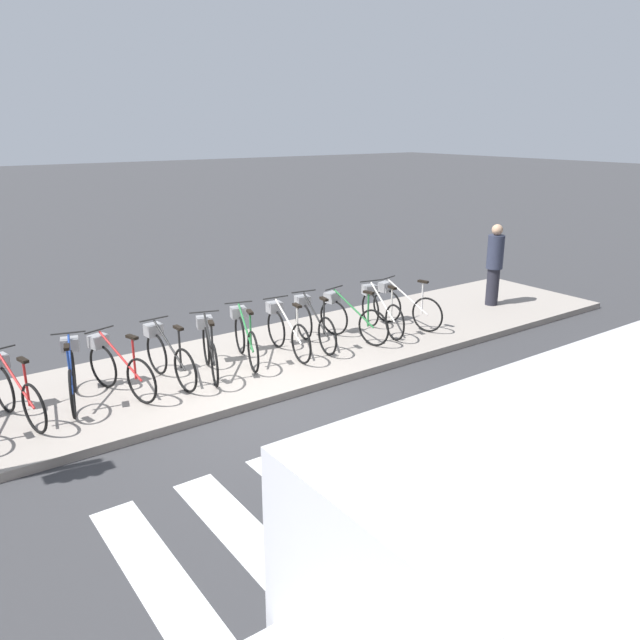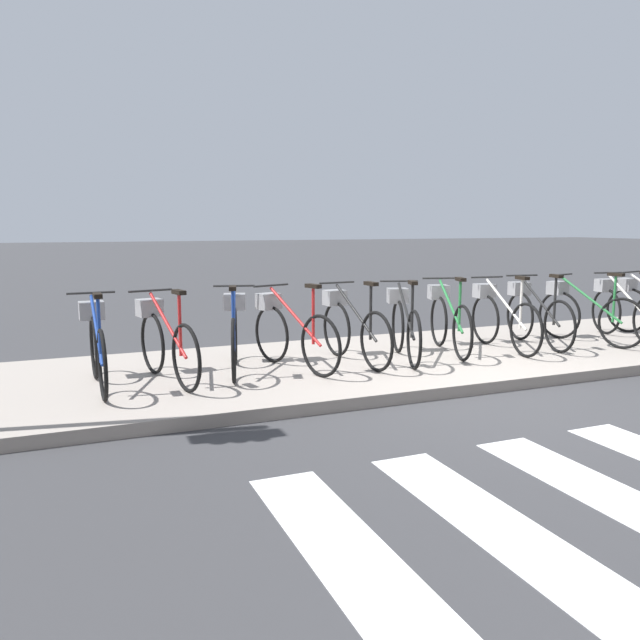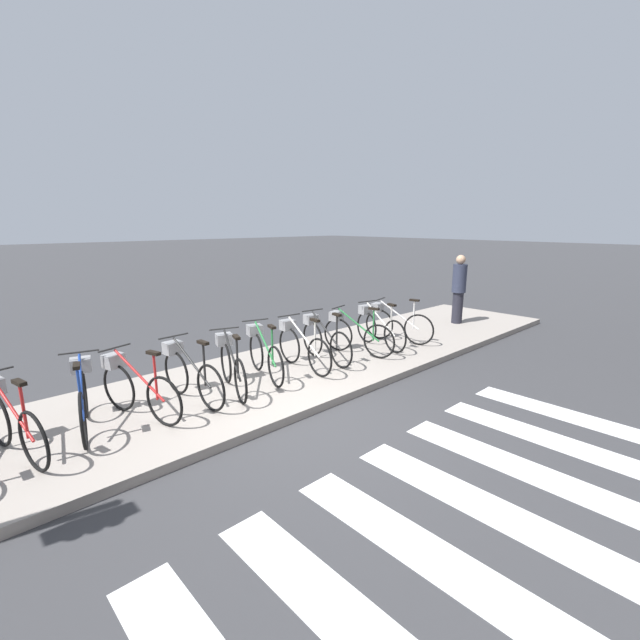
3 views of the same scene
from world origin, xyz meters
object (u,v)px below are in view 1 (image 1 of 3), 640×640
Objects in this scene: parked_bicycle_5 at (209,347)px; parked_bicycle_6 at (245,335)px; parked_bicycle_4 at (167,354)px; parked_bicycle_10 at (380,309)px; parked_bicycle_11 at (403,304)px; parked_bicycle_1 at (14,389)px; parked_bicycle_7 at (285,329)px; parked_bicycle_3 at (117,365)px; pedestrian at (495,263)px; parked_bicycle_2 at (72,372)px; parked_bicycle_8 at (313,322)px; parked_bicycle_9 at (349,316)px.

parked_bicycle_5 is 0.73m from parked_bicycle_6.
parked_bicycle_5 and parked_bicycle_6 have the same top height.
parked_bicycle_4 is 1.04× the size of parked_bicycle_5.
parked_bicycle_11 is (0.56, -0.01, 0.00)m from parked_bicycle_10.
parked_bicycle_1 and parked_bicycle_7 have the same top height.
parked_bicycle_3 is at bearing -177.23° from parked_bicycle_6.
parked_bicycle_4 is 0.90× the size of pedestrian.
parked_bicycle_2 is 0.60m from parked_bicycle_3.
parked_bicycle_4 is at bearing 172.42° from parked_bicycle_5.
parked_bicycle_11 is at bearing -0.70° from parked_bicycle_10.
parked_bicycle_8 is (2.65, 0.03, 0.00)m from parked_bicycle_4.
parked_bicycle_11 is (2.00, -0.10, 0.00)m from parked_bicycle_8.
parked_bicycle_8 is (1.31, -0.05, 0.00)m from parked_bicycle_6.
parked_bicycle_3 is 0.99× the size of parked_bicycle_11.
parked_bicycle_10 is (0.73, 0.02, 0.00)m from parked_bicycle_9.
parked_bicycle_3 and parked_bicycle_9 have the same top height.
parked_bicycle_4 is 1.02× the size of parked_bicycle_11.
parked_bicycle_5 is at bearing -167.24° from parked_bicycle_6.
parked_bicycle_9 is 0.89× the size of pedestrian.
parked_bicycle_7 is (2.81, -0.00, 0.00)m from parked_bicycle_3.
parked_bicycle_10 is at bearing -0.95° from parked_bicycle_4.
parked_bicycle_6 is at bearing 3.21° from parked_bicycle_4.
parked_bicycle_3 is at bearing 2.50° from parked_bicycle_1.
parked_bicycle_1 is 1.00× the size of parked_bicycle_11.
pedestrian is at bearing -0.16° from parked_bicycle_5.
parked_bicycle_8 is 2.00m from parked_bicycle_11.
parked_bicycle_2 is 1.00× the size of parked_bicycle_6.
parked_bicycle_4 is 1.01× the size of parked_bicycle_10.
parked_bicycle_9 is (4.11, -0.06, 0.00)m from parked_bicycle_3.
parked_bicycle_2 is at bearing 175.23° from parked_bicycle_5.
pedestrian reaches higher than parked_bicycle_2.
parked_bicycle_3 and parked_bicycle_10 have the same top height.
parked_bicycle_9 is at bearing -4.56° from parked_bicycle_6.
parked_bicycle_10 is (6.19, 0.02, 0.00)m from parked_bicycle_1.
parked_bicycle_1 is 0.89× the size of pedestrian.
parked_bicycle_3 is (1.35, 0.06, 0.00)m from parked_bicycle_1.
parked_bicycle_8 is at bearing -2.11° from parked_bicycle_6.
parked_bicycle_3 is 4.84m from parked_bicycle_10.
parked_bicycle_3 is (0.59, -0.11, 0.00)m from parked_bicycle_2.
parked_bicycle_5 is at bearing -179.72° from parked_bicycle_10.
parked_bicycle_1 is at bearing 180.00° from parked_bicycle_9.
parked_bicycle_3 is at bearing 179.48° from parked_bicycle_11.
parked_bicycle_10 is at bearing 0.28° from parked_bicycle_5.
parked_bicycle_5 is 0.97× the size of parked_bicycle_8.
pedestrian is at bearing -0.82° from parked_bicycle_4.
parked_bicycle_6 is (2.10, 0.10, 0.00)m from parked_bicycle_3.
parked_bicycle_1 is 0.98× the size of parked_bicycle_7.
parked_bicycle_5 is 0.96× the size of parked_bicycle_7.
pedestrian is at bearing -0.28° from parked_bicycle_9.
parked_bicycle_3 is at bearing 177.58° from parked_bicycle_5.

